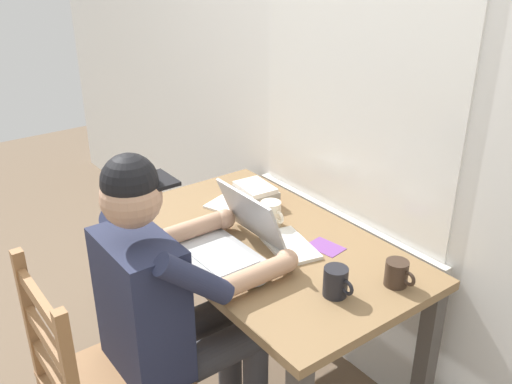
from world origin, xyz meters
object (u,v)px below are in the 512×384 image
(book_stack_main, at_px, (255,193))
(coffee_mug_white, at_px, (271,214))
(laptop, at_px, (231,239))
(coffee_mug_dark, at_px, (397,273))
(landscape_photo_print, at_px, (326,247))
(seated_person, at_px, (171,300))
(coffee_mug_spare, at_px, (336,282))
(desk, at_px, (264,264))
(computer_mouse, at_px, (257,280))

(book_stack_main, bearing_deg, coffee_mug_white, -19.91)
(laptop, relative_size, book_stack_main, 1.66)
(coffee_mug_dark, distance_m, landscape_photo_print, 0.32)
(seated_person, height_order, book_stack_main, seated_person)
(coffee_mug_spare, bearing_deg, desk, 175.04)
(coffee_mug_white, relative_size, coffee_mug_spare, 1.02)
(coffee_mug_spare, bearing_deg, book_stack_main, 163.90)
(laptop, bearing_deg, computer_mouse, -12.96)
(coffee_mug_white, bearing_deg, coffee_mug_dark, 7.17)
(computer_mouse, bearing_deg, coffee_mug_spare, 39.65)
(seated_person, bearing_deg, computer_mouse, 51.47)
(coffee_mug_dark, relative_size, landscape_photo_print, 0.89)
(computer_mouse, distance_m, book_stack_main, 0.63)
(landscape_photo_print, bearing_deg, laptop, -131.37)
(coffee_mug_spare, relative_size, book_stack_main, 0.60)
(laptop, height_order, landscape_photo_print, laptop)
(desk, xyz_separation_m, coffee_mug_spare, (0.42, -0.04, 0.16))
(computer_mouse, bearing_deg, landscape_photo_print, 96.56)
(computer_mouse, distance_m, coffee_mug_white, 0.42)
(laptop, bearing_deg, coffee_mug_dark, 31.78)
(computer_mouse, height_order, coffee_mug_white, coffee_mug_white)
(seated_person, height_order, coffee_mug_white, seated_person)
(coffee_mug_spare, distance_m, landscape_photo_print, 0.31)
(desk, distance_m, coffee_mug_white, 0.20)
(book_stack_main, xyz_separation_m, landscape_photo_print, (0.47, -0.02, -0.04))
(coffee_mug_dark, xyz_separation_m, coffee_mug_spare, (-0.08, -0.20, 0.01))
(desk, height_order, laptop, laptop)
(coffee_mug_white, distance_m, coffee_mug_spare, 0.52)
(seated_person, distance_m, coffee_mug_spare, 0.57)
(desk, bearing_deg, seated_person, -85.04)
(laptop, xyz_separation_m, coffee_mug_dark, (0.51, 0.32, -0.01))
(seated_person, distance_m, book_stack_main, 0.69)
(laptop, relative_size, coffee_mug_white, 2.72)
(seated_person, relative_size, coffee_mug_spare, 10.42)
(seated_person, bearing_deg, laptop, 99.33)
(seated_person, height_order, laptop, seated_person)
(seated_person, distance_m, laptop, 0.31)
(seated_person, bearing_deg, coffee_mug_dark, 52.30)
(laptop, relative_size, computer_mouse, 3.30)
(coffee_mug_white, xyz_separation_m, coffee_mug_spare, (0.50, -0.13, -0.00))
(seated_person, bearing_deg, coffee_mug_spare, 45.92)
(coffee_mug_spare, bearing_deg, laptop, -165.26)
(laptop, bearing_deg, book_stack_main, 131.03)
(computer_mouse, xyz_separation_m, coffee_mug_white, (-0.30, 0.30, 0.03))
(coffee_mug_dark, xyz_separation_m, landscape_photo_print, (-0.32, -0.02, -0.04))
(seated_person, relative_size, computer_mouse, 12.32)
(computer_mouse, xyz_separation_m, book_stack_main, (-0.51, 0.37, 0.02))
(desk, xyz_separation_m, laptop, (-0.01, -0.15, 0.16))
(seated_person, xyz_separation_m, laptop, (-0.05, 0.28, 0.12))
(coffee_mug_dark, bearing_deg, coffee_mug_white, -172.83)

